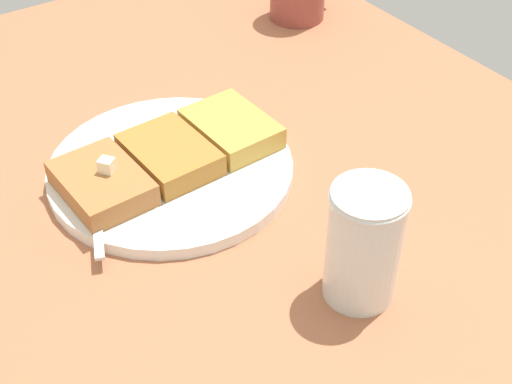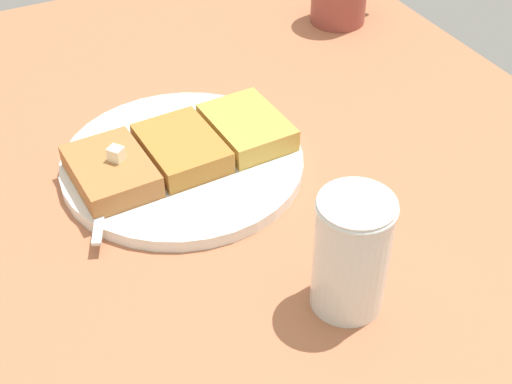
{
  "view_description": "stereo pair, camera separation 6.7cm",
  "coord_description": "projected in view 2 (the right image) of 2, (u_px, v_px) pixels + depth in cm",
  "views": [
    {
      "loc": [
        -22.42,
        -52.52,
        49.84
      ],
      "look_at": [
        6.46,
        -10.35,
        6.73
      ],
      "focal_mm": 50.0,
      "sensor_mm": 36.0,
      "label": 1
    },
    {
      "loc": [
        -16.68,
        -55.93,
        49.84
      ],
      "look_at": [
        6.46,
        -10.35,
        6.73
      ],
      "focal_mm": 50.0,
      "sensor_mm": 36.0,
      "label": 2
    }
  ],
  "objects": [
    {
      "name": "butter_pat_primary",
      "position": [
        116.0,
        154.0,
        0.71
      ],
      "size": [
        1.9,
        1.93,
        1.44
      ],
      "primitive_type": "cube",
      "rotation": [
        0.0,
        0.0,
        2.21
      ],
      "color": "#F8F0CB",
      "rests_on": "toast_slice_left"
    },
    {
      "name": "toast_slice_left",
      "position": [
        111.0,
        171.0,
        0.72
      ],
      "size": [
        7.86,
        10.54,
        2.5
      ],
      "primitive_type": "cube",
      "rotation": [
        0.0,
        0.0,
        0.04
      ],
      "color": "#A86B39",
      "rests_on": "plate"
    },
    {
      "name": "toast_slice_right",
      "position": [
        247.0,
        127.0,
        0.78
      ],
      "size": [
        7.86,
        10.54,
        2.5
      ],
      "primitive_type": "cube",
      "rotation": [
        0.0,
        0.0,
        0.04
      ],
      "color": "gold",
      "rests_on": "plate"
    },
    {
      "name": "syrup_jar",
      "position": [
        351.0,
        258.0,
        0.59
      ],
      "size": [
        6.63,
        6.63,
        11.38
      ],
      "color": "#44200A",
      "rests_on": "table_surface"
    },
    {
      "name": "toast_slice_middle",
      "position": [
        181.0,
        148.0,
        0.75
      ],
      "size": [
        7.86,
        10.54,
        2.5
      ],
      "primitive_type": "cube",
      "rotation": [
        0.0,
        0.0,
        0.04
      ],
      "color": "#AA7130",
      "rests_on": "plate"
    },
    {
      "name": "plate",
      "position": [
        183.0,
        162.0,
        0.76
      ],
      "size": [
        25.94,
        25.94,
        1.38
      ],
      "color": "white",
      "rests_on": "table_surface"
    },
    {
      "name": "fork",
      "position": [
        104.0,
        183.0,
        0.73
      ],
      "size": [
        7.41,
        15.34,
        0.36
      ],
      "color": "silver",
      "rests_on": "plate"
    },
    {
      "name": "table_surface",
      "position": [
        157.0,
        194.0,
        0.75
      ],
      "size": [
        97.47,
        97.47,
        2.23
      ],
      "primitive_type": "cube",
      "color": "#A86342",
      "rests_on": "ground"
    }
  ]
}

